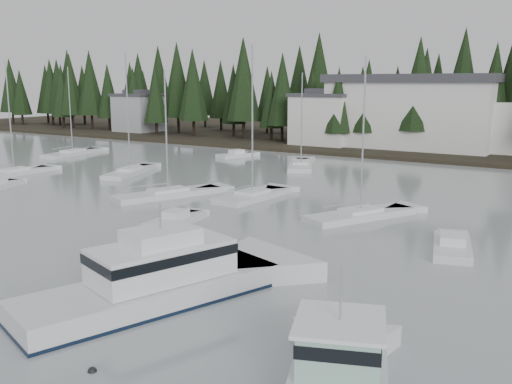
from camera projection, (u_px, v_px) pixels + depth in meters
far_shore_land at (466, 144)px, 96.15m from camera, size 240.00×54.00×1.00m
conifer_treeline at (449, 150)px, 87.06m from camera, size 200.00×22.00×20.00m
house_west at (323, 118)px, 89.93m from camera, size 9.54×7.42×8.75m
house_far_west at (138, 112)px, 113.90m from camera, size 8.48×7.42×8.25m
harbor_inn at (425, 113)px, 84.50m from camera, size 29.50×11.50×10.90m
cabin_cruiser_center at (155, 286)px, 26.92m from camera, size 7.69×13.26×5.44m
sailboat_0 at (14, 174)px, 64.02m from camera, size 2.74×8.91×13.03m
sailboat_1 at (360, 217)px, 43.75m from camera, size 6.48×9.50×12.71m
sailboat_2 at (168, 196)px, 51.87m from camera, size 6.18×10.43×11.83m
sailboat_3 at (73, 154)px, 81.58m from camera, size 4.34×10.56×12.86m
sailboat_4 at (252, 198)px, 51.09m from camera, size 3.34×8.41×13.93m
sailboat_7 at (130, 173)px, 64.70m from camera, size 5.56×9.88×14.06m
sailboat_8 at (301, 166)px, 69.95m from camera, size 6.86×10.13×11.89m
runabout_1 at (452, 249)px, 35.24m from camera, size 3.66×6.28×1.42m
runabout_3 at (237, 156)px, 79.22m from camera, size 3.83×6.11×1.42m
runabout_4 at (175, 222)px, 41.91m from camera, size 2.90×5.70×1.42m
mooring_buoy_dark at (92, 371)px, 20.57m from camera, size 0.34×0.34×0.34m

